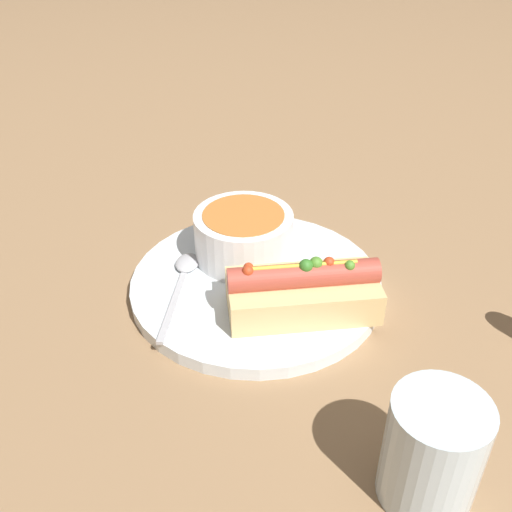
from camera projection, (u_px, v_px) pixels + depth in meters
ground_plane at (256, 290)px, 0.69m from camera, size 4.00×4.00×0.00m
dinner_plate at (256, 284)px, 0.69m from camera, size 0.29×0.29×0.02m
hot_dog at (303, 291)px, 0.62m from camera, size 0.17×0.12×0.06m
soup_bowl at (244, 234)px, 0.70m from camera, size 0.12×0.12×0.06m
spoon at (184, 274)px, 0.68m from camera, size 0.09×0.14×0.01m
drinking_glass at (433, 452)px, 0.45m from camera, size 0.07×0.07×0.10m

